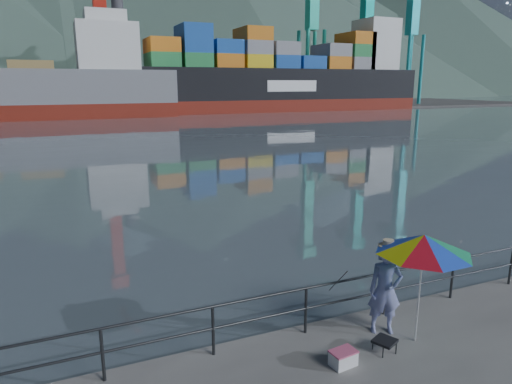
# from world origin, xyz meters

# --- Properties ---
(harbor_water) EXTENTS (500.00, 280.00, 0.00)m
(harbor_water) POSITION_xyz_m (0.00, 130.00, 0.00)
(harbor_water) COLOR slate
(harbor_water) RESTS_ON ground
(far_dock) EXTENTS (200.00, 40.00, 0.40)m
(far_dock) POSITION_xyz_m (10.00, 93.00, 0.00)
(far_dock) COLOR #514F4C
(far_dock) RESTS_ON ground
(guardrail) EXTENTS (22.00, 0.06, 1.03)m
(guardrail) POSITION_xyz_m (0.00, 1.70, 0.52)
(guardrail) COLOR #2D3033
(guardrail) RESTS_ON ground
(mountains) EXTENTS (600.00, 332.80, 80.00)m
(mountains) POSITION_xyz_m (38.82, 207.75, 35.55)
(mountains) COLOR #385147
(mountains) RESTS_ON ground
(port_cranes) EXTENTS (116.00, 28.00, 38.40)m
(port_cranes) POSITION_xyz_m (31.00, 84.00, 16.00)
(port_cranes) COLOR #B12A23
(port_cranes) RESTS_ON ground
(container_stacks) EXTENTS (58.00, 8.40, 7.80)m
(container_stacks) POSITION_xyz_m (33.89, 93.78, 2.85)
(container_stacks) COLOR #267F3F
(container_stacks) RESTS_ON ground
(fisherman) EXTENTS (0.81, 0.68, 1.87)m
(fisherman) POSITION_xyz_m (2.51, 1.11, 0.94)
(fisherman) COLOR navy
(fisherman) RESTS_ON ground
(beach_umbrella) EXTENTS (2.40, 2.40, 2.25)m
(beach_umbrella) POSITION_xyz_m (2.89, 0.56, 2.06)
(beach_umbrella) COLOR white
(beach_umbrella) RESTS_ON ground
(folding_stool) EXTENTS (0.52, 0.52, 0.26)m
(folding_stool) POSITION_xyz_m (2.07, 0.49, 0.14)
(folding_stool) COLOR black
(folding_stool) RESTS_ON ground
(cooler_bag) EXTENTS (0.49, 0.36, 0.27)m
(cooler_bag) POSITION_xyz_m (1.09, 0.43, 0.13)
(cooler_bag) COLOR silver
(cooler_bag) RESTS_ON ground
(fishing_rod) EXTENTS (0.72, 1.69, 1.29)m
(fishing_rod) POSITION_xyz_m (1.88, 1.90, 0.00)
(fishing_rod) COLOR black
(fishing_rod) RESTS_ON ground
(bulk_carrier) EXTENTS (54.18, 9.38, 14.50)m
(bulk_carrier) POSITION_xyz_m (-10.87, 71.46, 4.09)
(bulk_carrier) COLOR maroon
(bulk_carrier) RESTS_ON ground
(container_ship) EXTENTS (56.70, 9.45, 18.10)m
(container_ship) POSITION_xyz_m (38.10, 75.06, 5.86)
(container_ship) COLOR maroon
(container_ship) RESTS_ON ground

